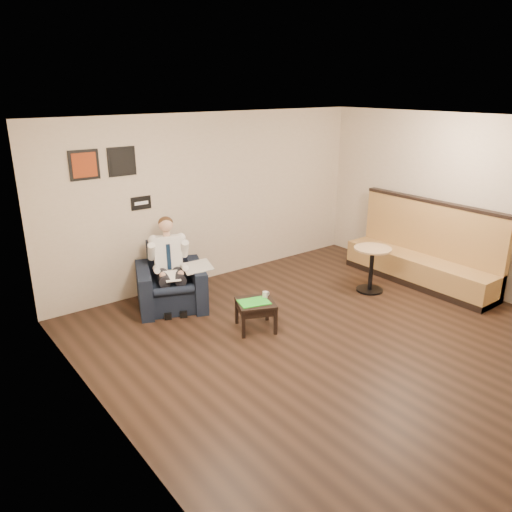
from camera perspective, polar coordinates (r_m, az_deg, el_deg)
ground at (r=6.76m, az=9.41°, el=-9.59°), size 6.00×6.00×0.00m
wall_back at (r=8.47m, az=-4.96°, el=6.61°), size 6.00×0.02×2.80m
wall_left at (r=4.61m, az=-16.40°, el=-4.92°), size 0.02×6.00×2.80m
wall_right at (r=8.61m, az=23.92°, el=5.26°), size 0.02×6.00×2.80m
ceiling at (r=5.97m, az=10.90°, el=14.76°), size 6.00×6.00×0.02m
seating_sign at (r=7.83m, az=-13.00°, el=5.93°), size 0.32×0.02×0.20m
art_print_left at (r=7.43m, az=-19.04°, el=9.81°), size 0.42×0.03×0.42m
art_print_right at (r=7.62m, az=-15.09°, el=10.39°), size 0.42×0.03×0.42m
armchair at (r=7.59m, az=-9.75°, el=-2.43°), size 1.26×1.26×0.94m
seated_man at (r=7.41m, az=-9.71°, el=-1.51°), size 0.91×1.08×1.29m
lap_papers at (r=7.34m, az=-9.59°, el=-2.27°), size 0.30×0.36×0.01m
newspaper at (r=7.48m, az=-6.73°, el=-1.21°), size 0.55×0.61×0.01m
side_table at (r=6.90m, az=-0.05°, el=-6.78°), size 0.66×0.66×0.41m
green_folder at (r=6.79m, az=-0.23°, el=-5.28°), size 0.47×0.39×0.01m
coffee_mug at (r=6.93m, az=1.05°, el=-4.42°), size 0.10×0.10×0.09m
smartphone at (r=6.96m, az=0.03°, el=-4.70°), size 0.14×0.12×0.01m
banquette at (r=8.77m, az=18.37°, el=1.31°), size 0.64×2.68×1.37m
cafe_table at (r=8.29m, az=13.02°, el=-1.51°), size 0.71×0.71×0.74m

